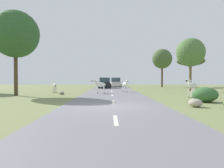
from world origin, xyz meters
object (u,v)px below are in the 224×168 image
(zebra_1, at_px, (192,86))
(tree_3, at_px, (191,53))
(tree_5, at_px, (191,61))
(tree_2, at_px, (15,34))
(bush_0, at_px, (205,95))
(car_1, at_px, (105,83))
(tree_0, at_px, (162,59))
(rock_2, at_px, (195,103))
(car_0, at_px, (115,83))
(zebra_0, at_px, (125,84))
(rock_0, at_px, (62,93))
(zebra_2, at_px, (54,85))
(zebra_3, at_px, (100,85))

(zebra_1, xyz_separation_m, tree_3, (3.64, 10.03, 4.07))
(tree_5, bearing_deg, tree_2, -139.52)
(tree_3, bearing_deg, bush_0, -106.88)
(car_1, xyz_separation_m, tree_0, (10.89, 5.59, 4.55))
(tree_2, bearing_deg, rock_2, -30.90)
(car_0, distance_m, tree_0, 10.10)
(car_0, xyz_separation_m, tree_5, (14.63, 0.74, 4.15))
(zebra_0, xyz_separation_m, car_0, (-0.76, 15.47, -0.08))
(zebra_0, distance_m, tree_0, 18.50)
(rock_0, bearing_deg, zebra_2, 117.26)
(zebra_3, height_order, car_0, car_0)
(zebra_1, bearing_deg, rock_0, 35.05)
(tree_0, distance_m, tree_5, 5.64)
(zebra_0, relative_size, tree_3, 0.22)
(zebra_1, bearing_deg, tree_5, -59.79)
(bush_0, bearing_deg, zebra_3, 132.92)
(tree_0, height_order, rock_2, tree_0)
(zebra_2, bearing_deg, tree_2, -148.61)
(bush_0, xyz_separation_m, rock_2, (-1.69, -2.53, -0.28))
(car_0, xyz_separation_m, tree_3, (9.63, -12.31, 4.21))
(bush_0, distance_m, rock_2, 3.05)
(zebra_1, height_order, zebra_2, zebra_1)
(zebra_2, height_order, car_1, car_1)
(zebra_1, relative_size, rock_0, 3.13)
(car_0, relative_size, tree_5, 0.75)
(zebra_2, relative_size, rock_2, 1.76)
(zebra_1, bearing_deg, car_0, -24.26)
(bush_0, bearing_deg, zebra_2, 142.65)
(car_0, bearing_deg, zebra_3, -100.18)
(zebra_2, relative_size, tree_5, 0.23)
(zebra_1, xyz_separation_m, tree_5, (8.64, 23.08, 4.01))
(car_0, height_order, tree_5, tree_5)
(zebra_2, distance_m, car_0, 17.69)
(tree_3, relative_size, rock_0, 13.18)
(tree_3, xyz_separation_m, tree_5, (4.99, 13.05, -0.06))
(car_0, relative_size, tree_0, 0.61)
(car_0, distance_m, car_1, 5.45)
(bush_0, height_order, rock_2, bush_0)
(rock_2, bearing_deg, bush_0, 56.21)
(zebra_1, height_order, car_0, car_0)
(zebra_2, xyz_separation_m, tree_0, (16.40, 16.55, 4.56))
(rock_2, bearing_deg, tree_2, 149.10)
(zebra_3, distance_m, tree_2, 9.53)
(tree_0, bearing_deg, bush_0, -97.57)
(car_0, relative_size, tree_2, 0.55)
(zebra_0, xyz_separation_m, tree_5, (13.87, 16.21, 4.07))
(zebra_3, xyz_separation_m, rock_2, (5.92, -10.71, -0.72))
(car_1, relative_size, tree_2, 0.54)
(car_1, relative_size, tree_3, 0.63)
(car_1, bearing_deg, rock_2, -75.87)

